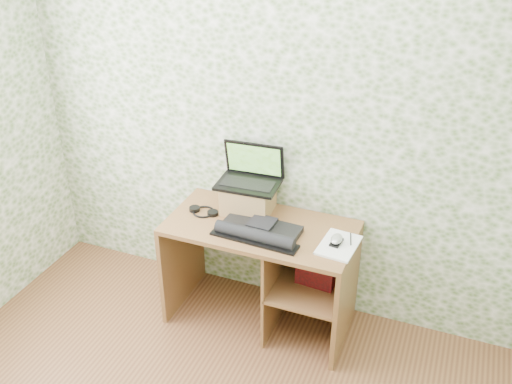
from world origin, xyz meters
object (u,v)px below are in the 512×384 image
at_px(keyboard, 259,231).
at_px(notepad, 339,245).
at_px(desk, 273,260).
at_px(riser, 248,198).
at_px(laptop, 251,174).

bearing_deg(keyboard, notepad, 9.48).
bearing_deg(desk, keyboard, -112.74).
distance_m(riser, keyboard, 0.30).
bearing_deg(laptop, riser, -93.35).
bearing_deg(keyboard, desk, 70.11).
bearing_deg(desk, laptop, 144.34).
xyz_separation_m(keyboard, notepad, (0.49, 0.06, -0.02)).
xyz_separation_m(desk, notepad, (0.44, -0.07, 0.28)).
height_order(riser, notepad, riser).
distance_m(desk, keyboard, 0.33).
distance_m(desk, riser, 0.44).
relative_size(desk, notepad, 4.01).
height_order(keyboard, notepad, keyboard).
relative_size(riser, notepad, 1.04).
height_order(riser, keyboard, riser).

